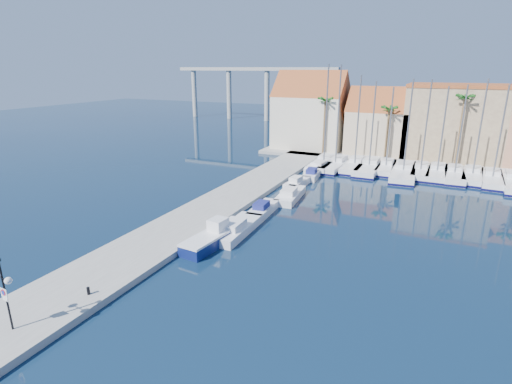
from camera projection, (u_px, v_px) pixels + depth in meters
ground at (238, 279)px, 28.37m from camera, size 260.00×260.00×0.00m
quay_west at (223, 203)px, 43.61m from camera, size 6.00×77.00×0.50m
shore_north at (428, 157)px, 65.63m from camera, size 54.00×16.00×0.50m
lamp_post at (3, 283)px, 21.28m from camera, size 1.49×0.46×4.38m
bollard at (88, 291)px, 25.46m from camera, size 0.20×0.20×0.50m
fishing_boat at (211, 238)px, 33.52m from camera, size 2.53×6.06×2.06m
motorboat_west_0 at (236, 228)px, 35.96m from camera, size 2.50×7.12×1.40m
motorboat_west_1 at (263, 209)px, 40.88m from camera, size 1.99×5.45×1.40m
motorboat_west_2 at (290, 195)px, 45.38m from camera, size 2.61×6.61×1.40m
motorboat_west_3 at (297, 183)px, 50.23m from camera, size 2.03×5.26×1.40m
motorboat_west_4 at (312, 174)px, 54.28m from camera, size 2.23×5.54×1.40m
motorboat_west_5 at (321, 166)px, 58.47m from camera, size 2.98×7.45×1.40m
motorboat_west_6 at (329, 161)px, 61.92m from camera, size 2.49×6.94×1.40m
sailboat_0 at (325, 163)px, 60.43m from camera, size 2.94×10.99×14.86m
sailboat_1 at (337, 164)px, 59.65m from camera, size 3.38×10.69×14.78m
sailboat_2 at (355, 165)px, 59.10m from camera, size 2.67×10.05×13.41m
sailboat_3 at (370, 166)px, 58.22m from camera, size 3.10×11.53×12.62m
sailboat_4 at (386, 167)px, 57.69m from camera, size 2.38×8.55×11.86m
sailboat_5 at (403, 171)px, 55.51m from camera, size 3.86×12.14×13.03m
sailboat_6 at (421, 171)px, 55.56m from camera, size 2.44×8.89×12.93m
sailboat_7 at (437, 172)px, 54.90m from camera, size 2.84×9.47×12.13m
sailboat_8 at (454, 174)px, 53.92m from camera, size 2.78×9.47×12.34m
sailboat_9 at (473, 175)px, 53.37m from camera, size 3.12×9.30×13.10m
sailboat_10 at (492, 178)px, 51.89m from camera, size 2.86×9.46×12.44m
building_0 at (311, 114)px, 71.05m from camera, size 12.30×9.00×13.50m
building_1 at (379, 124)px, 66.52m from camera, size 10.30×8.00×11.00m
building_2 at (453, 122)px, 62.61m from camera, size 14.20×10.20×11.50m
palm_0 at (326, 102)px, 64.34m from camera, size 2.60×2.60×10.15m
palm_1 at (389, 111)px, 60.54m from camera, size 2.60×2.60×9.15m
palm_2 at (465, 100)px, 55.90m from camera, size 2.60×2.60×11.15m
viaduct at (250, 83)px, 112.01m from camera, size 48.00×2.20×14.45m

